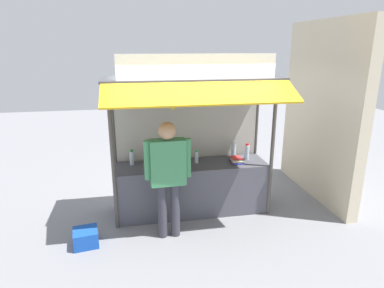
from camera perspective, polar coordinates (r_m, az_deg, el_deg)
The scene contains 14 objects.
ground_plane at distance 5.85m, azimuth -0.00°, elevation -11.39°, with size 20.00×20.00×0.00m, color gray.
stall_counter at distance 5.66m, azimuth -0.00°, elevation -7.56°, with size 2.51×0.67×0.85m, color #4C4C56.
stall_structure at distance 5.36m, azimuth -0.14°, elevation 4.17°, with size 2.71×1.47×2.64m.
water_bottle_mid_right at distance 5.52m, azimuth -10.35°, elevation -2.36°, with size 0.07×0.07×0.26m.
water_bottle_left at distance 5.53m, azimuth 0.80°, elevation -2.25°, with size 0.06×0.06×0.22m.
water_bottle_mid_left at distance 5.77m, azimuth 9.46°, elevation -1.36°, with size 0.08×0.08×0.28m.
water_bottle_rear_center at distance 5.87m, azimuth 7.21°, elevation -0.91°, with size 0.08×0.08×0.29m.
magazine_stack_right at distance 5.61m, azimuth 7.68°, elevation -2.76°, with size 0.21×0.28×0.09m.
magazine_stack_front_right at distance 5.26m, azimuth -2.52°, elevation -4.09°, with size 0.22×0.32×0.06m.
banana_bunch_leftmost at distance 4.74m, azimuth -3.37°, elevation 6.73°, with size 0.08×0.08×0.30m.
banana_bunch_rightmost at distance 5.09m, azimuth 12.26°, elevation 7.66°, with size 0.10×0.10×0.26m.
vendor_person at distance 4.71m, azimuth -4.17°, elevation -4.48°, with size 0.66×0.25×1.75m.
plastic_crate at distance 5.13m, azimuth -17.86°, elevation -15.11°, with size 0.34×0.34×0.24m, color #194CB2.
neighbour_wall at distance 6.46m, azimuth 21.45°, elevation 5.20°, with size 0.20×2.40×3.19m, color beige.
Camera 1 is at (-0.95, -5.07, 2.75)m, focal length 30.90 mm.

